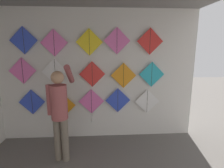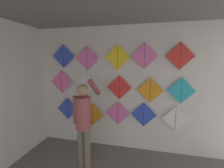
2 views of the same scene
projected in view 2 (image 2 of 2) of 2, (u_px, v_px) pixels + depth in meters
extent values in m
cube|color=silver|center=(118.00, 89.00, 3.44)|extent=(4.62, 0.06, 2.80)
cylinder|color=#726656|center=(81.00, 147.00, 2.89)|extent=(0.13, 0.13, 0.79)
cylinder|color=#726656|center=(87.00, 149.00, 2.83)|extent=(0.13, 0.13, 0.79)
cylinder|color=#9E4C4C|center=(83.00, 113.00, 2.75)|extent=(0.28, 0.28, 0.60)
sphere|color=tan|center=(82.00, 90.00, 2.69)|extent=(0.22, 0.22, 0.22)
cylinder|color=#9E4C4C|center=(76.00, 110.00, 2.82)|extent=(0.10, 0.10, 0.53)
cylinder|color=#9E4C4C|center=(95.00, 88.00, 2.82)|extent=(0.10, 0.49, 0.39)
cube|color=blue|center=(68.00, 109.00, 3.71)|extent=(0.55, 0.01, 0.55)
cylinder|color=black|center=(68.00, 109.00, 3.71)|extent=(0.01, 0.01, 0.52)
cube|color=orange|center=(92.00, 114.00, 3.58)|extent=(0.55, 0.01, 0.55)
cylinder|color=black|center=(92.00, 114.00, 3.58)|extent=(0.01, 0.01, 0.52)
cube|color=pink|center=(118.00, 113.00, 3.43)|extent=(0.55, 0.01, 0.55)
cylinder|color=black|center=(118.00, 113.00, 3.43)|extent=(0.01, 0.01, 0.52)
sphere|color=white|center=(118.00, 127.00, 3.47)|extent=(0.04, 0.04, 0.04)
sphere|color=white|center=(118.00, 130.00, 3.48)|extent=(0.04, 0.04, 0.04)
sphere|color=white|center=(118.00, 132.00, 3.49)|extent=(0.04, 0.04, 0.04)
cube|color=blue|center=(144.00, 115.00, 3.30)|extent=(0.55, 0.01, 0.55)
cylinder|color=black|center=(144.00, 115.00, 3.30)|extent=(0.01, 0.01, 0.52)
cube|color=white|center=(175.00, 119.00, 3.16)|extent=(0.55, 0.01, 0.55)
cylinder|color=black|center=(175.00, 119.00, 3.16)|extent=(0.01, 0.01, 0.52)
cube|color=pink|center=(62.00, 82.00, 3.63)|extent=(0.55, 0.01, 0.55)
cylinder|color=black|center=(61.00, 82.00, 3.63)|extent=(0.01, 0.01, 0.52)
cube|color=white|center=(87.00, 84.00, 3.49)|extent=(0.55, 0.01, 0.55)
cylinder|color=black|center=(87.00, 84.00, 3.49)|extent=(0.01, 0.01, 0.52)
cube|color=red|center=(119.00, 87.00, 3.33)|extent=(0.55, 0.01, 0.55)
cylinder|color=black|center=(119.00, 87.00, 3.33)|extent=(0.01, 0.01, 0.52)
cube|color=orange|center=(150.00, 90.00, 3.19)|extent=(0.55, 0.01, 0.55)
cylinder|color=black|center=(150.00, 90.00, 3.18)|extent=(0.01, 0.01, 0.52)
cube|color=#28B2C6|center=(181.00, 91.00, 3.05)|extent=(0.55, 0.01, 0.55)
cylinder|color=black|center=(181.00, 91.00, 3.04)|extent=(0.01, 0.01, 0.52)
cube|color=blue|center=(63.00, 56.00, 3.52)|extent=(0.55, 0.01, 0.55)
cylinder|color=black|center=(63.00, 56.00, 3.52)|extent=(0.01, 0.01, 0.52)
cube|color=pink|center=(87.00, 58.00, 3.40)|extent=(0.55, 0.01, 0.55)
cylinder|color=black|center=(87.00, 58.00, 3.39)|extent=(0.01, 0.01, 0.52)
cube|color=yellow|center=(118.00, 57.00, 3.24)|extent=(0.55, 0.01, 0.55)
cylinder|color=black|center=(118.00, 57.00, 3.23)|extent=(0.01, 0.01, 0.52)
cube|color=pink|center=(144.00, 56.00, 3.11)|extent=(0.55, 0.01, 0.55)
cylinder|color=black|center=(144.00, 56.00, 3.10)|extent=(0.01, 0.01, 0.52)
cube|color=red|center=(180.00, 56.00, 2.95)|extent=(0.55, 0.01, 0.55)
cylinder|color=black|center=(180.00, 56.00, 2.95)|extent=(0.01, 0.01, 0.52)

